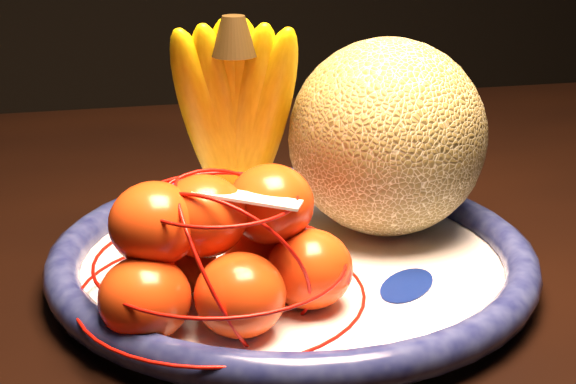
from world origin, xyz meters
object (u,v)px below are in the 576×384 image
object	(u,v)px
dining_table	(392,287)
banana_bunch	(236,115)
cantaloupe	(387,137)
fruit_bowl	(292,259)
mandarin_bag	(221,253)

from	to	relation	value
dining_table	banana_bunch	xyz separation A→B (m)	(-0.17, -0.03, 0.20)
dining_table	banana_bunch	size ratio (longest dim) A/B	8.07
dining_table	cantaloupe	world-z (taller)	cantaloupe
fruit_bowl	cantaloupe	distance (m)	0.13
cantaloupe	banana_bunch	bearing A→B (deg)	161.31
cantaloupe	mandarin_bag	bearing A→B (deg)	-150.60
fruit_bowl	cantaloupe	size ratio (longest dim) A/B	2.33
dining_table	fruit_bowl	world-z (taller)	fruit_bowl
mandarin_bag	fruit_bowl	bearing A→B (deg)	39.91
fruit_bowl	mandarin_bag	bearing A→B (deg)	-140.09
mandarin_bag	dining_table	bearing A→B (deg)	37.77
fruit_bowl	mandarin_bag	distance (m)	0.11
dining_table	banana_bunch	world-z (taller)	banana_bunch
dining_table	mandarin_bag	bearing A→B (deg)	-135.62
fruit_bowl	mandarin_bag	size ratio (longest dim) A/B	1.76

